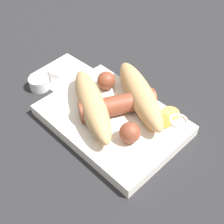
# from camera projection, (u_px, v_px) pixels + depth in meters

# --- Properties ---
(ground_plane) EXTENTS (3.00, 3.00, 0.00)m
(ground_plane) POSITION_uv_depth(u_px,v_px,m) (112.00, 124.00, 0.58)
(ground_plane) COLOR #232326
(food_tray) EXTENTS (0.25, 0.18, 0.02)m
(food_tray) POSITION_uv_depth(u_px,v_px,m) (112.00, 120.00, 0.57)
(food_tray) COLOR silver
(food_tray) RESTS_ON ground_plane
(bread_roll) EXTENTS (0.23, 0.21, 0.05)m
(bread_roll) POSITION_uv_depth(u_px,v_px,m) (116.00, 99.00, 0.56)
(bread_roll) COLOR tan
(bread_roll) RESTS_ON food_tray
(sausage) EXTENTS (0.16, 0.14, 0.04)m
(sausage) POSITION_uv_depth(u_px,v_px,m) (117.00, 104.00, 0.56)
(sausage) COLOR brown
(sausage) RESTS_ON food_tray
(pickled_veggies) EXTENTS (0.06, 0.08, 0.00)m
(pickled_veggies) POSITION_uv_depth(u_px,v_px,m) (167.00, 120.00, 0.55)
(pickled_veggies) COLOR orange
(pickled_veggies) RESTS_ON food_tray
(napkin) EXTENTS (0.11, 0.11, 0.00)m
(napkin) POSITION_uv_depth(u_px,v_px,m) (65.00, 74.00, 0.68)
(napkin) COLOR white
(napkin) RESTS_ON ground_plane
(condiment_cup_near) EXTENTS (0.04, 0.04, 0.02)m
(condiment_cup_near) POSITION_uv_depth(u_px,v_px,m) (59.00, 74.00, 0.66)
(condiment_cup_near) COLOR white
(condiment_cup_near) RESTS_ON ground_plane
(condiment_cup_far) EXTENTS (0.04, 0.04, 0.02)m
(condiment_cup_far) POSITION_uv_depth(u_px,v_px,m) (39.00, 83.00, 0.64)
(condiment_cup_far) COLOR white
(condiment_cup_far) RESTS_ON ground_plane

